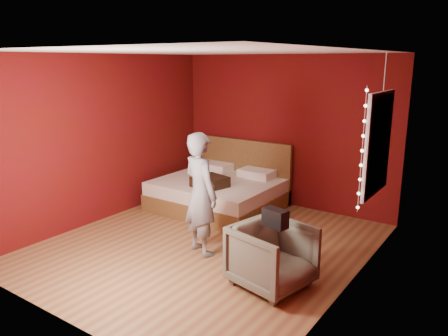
% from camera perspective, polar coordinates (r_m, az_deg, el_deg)
% --- Properties ---
extents(floor, '(4.50, 4.50, 0.00)m').
position_cam_1_polar(floor, '(6.16, -2.32, -10.00)').
color(floor, olive).
rests_on(floor, ground).
extents(room_walls, '(4.04, 4.54, 2.62)m').
position_cam_1_polar(room_walls, '(5.69, -2.48, 5.65)').
color(room_walls, '#58090F').
rests_on(room_walls, ground).
extents(window, '(0.05, 0.97, 1.27)m').
position_cam_1_polar(window, '(5.66, 19.44, 2.99)').
color(window, white).
rests_on(window, room_walls).
extents(fairy_lights, '(0.04, 0.04, 1.45)m').
position_cam_1_polar(fairy_lights, '(5.17, 17.59, 2.16)').
color(fairy_lights, silver).
rests_on(fairy_lights, room_walls).
extents(bed, '(1.98, 1.69, 1.09)m').
position_cam_1_polar(bed, '(7.60, -0.48, -3.03)').
color(bed, brown).
rests_on(bed, ground).
extents(person, '(0.69, 0.57, 1.62)m').
position_cam_1_polar(person, '(5.66, -3.07, -3.42)').
color(person, slate).
rests_on(person, ground).
extents(armchair, '(0.94, 0.93, 0.73)m').
position_cam_1_polar(armchair, '(5.01, 6.32, -11.36)').
color(armchair, '#5E5C4A').
rests_on(armchair, ground).
extents(handbag, '(0.31, 0.20, 0.20)m').
position_cam_1_polar(handbag, '(4.80, 6.71, -6.49)').
color(handbag, black).
rests_on(handbag, armchair).
extents(throw_pillow, '(0.58, 0.58, 0.17)m').
position_cam_1_polar(throw_pillow, '(7.07, -1.86, -1.82)').
color(throw_pillow, black).
rests_on(throw_pillow, bed).
extents(hanging_plant, '(0.40, 0.38, 0.91)m').
position_cam_1_polar(hanging_plant, '(5.98, 19.90, 7.06)').
color(hanging_plant, silver).
rests_on(hanging_plant, room_walls).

